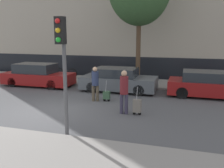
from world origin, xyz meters
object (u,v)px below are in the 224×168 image
at_px(pedestrian_left, 95,82).
at_px(parked_bicycle, 66,73).
at_px(parked_car_0, 38,76).
at_px(traffic_light, 62,53).
at_px(trolley_left, 107,95).
at_px(trolley_right, 137,106).
at_px(parked_car_1, 118,80).
at_px(parked_car_2, 206,85).
at_px(pedestrian_right, 124,89).

height_order(pedestrian_left, parked_bicycle, pedestrian_left).
bearing_deg(parked_car_0, traffic_light, -51.39).
distance_m(parked_car_0, traffic_light, 8.97).
height_order(trolley_left, traffic_light, traffic_light).
height_order(trolley_right, parked_bicycle, trolley_right).
height_order(parked_car_1, parked_car_2, parked_car_1).
xyz_separation_m(pedestrian_left, parked_bicycle, (-4.18, 5.04, -0.48)).
bearing_deg(trolley_left, parked_car_2, 27.70).
height_order(trolley_left, pedestrian_right, pedestrian_right).
distance_m(parked_car_0, trolley_right, 8.26).
distance_m(parked_car_0, pedestrian_right, 7.80).
xyz_separation_m(parked_car_2, parked_bicycle, (-9.43, 2.42, -0.14)).
height_order(parked_car_1, parked_bicycle, parked_car_1).
bearing_deg(trolley_right, traffic_light, -121.93).
distance_m(trolley_right, parked_bicycle, 9.28).
distance_m(pedestrian_right, traffic_light, 3.49).
relative_size(trolley_left, traffic_light, 0.28).
height_order(pedestrian_left, traffic_light, traffic_light).
xyz_separation_m(parked_car_1, trolley_left, (0.07, -2.39, -0.33)).
distance_m(trolley_left, parked_bicycle, 6.79).
bearing_deg(trolley_right, parked_bicycle, 135.02).
bearing_deg(trolley_left, pedestrian_left, -164.60).
bearing_deg(pedestrian_left, traffic_light, 82.47).
relative_size(trolley_right, parked_bicycle, 0.67).
height_order(parked_car_2, pedestrian_right, pedestrian_right).
bearing_deg(traffic_light, pedestrian_right, 66.63).
height_order(parked_car_0, parked_bicycle, parked_car_0).
relative_size(parked_car_0, trolley_left, 4.29).
xyz_separation_m(parked_car_0, parked_bicycle, (0.67, 2.56, -0.17)).
relative_size(parked_car_2, pedestrian_right, 2.17).
bearing_deg(trolley_right, pedestrian_left, 147.53).
relative_size(pedestrian_left, trolley_left, 1.64).
bearing_deg(parked_car_2, traffic_light, -123.60).
bearing_deg(trolley_left, trolley_right, -41.91).
height_order(parked_car_2, trolley_left, parked_car_2).
height_order(traffic_light, parked_bicycle, traffic_light).
distance_m(pedestrian_left, pedestrian_right, 2.39).
distance_m(traffic_light, parked_bicycle, 10.77).
distance_m(parked_car_2, pedestrian_right, 5.39).
height_order(parked_car_0, pedestrian_left, pedestrian_left).
height_order(parked_car_0, pedestrian_right, pedestrian_right).
relative_size(traffic_light, parked_bicycle, 2.11).
bearing_deg(parked_car_1, pedestrian_right, -71.31).
bearing_deg(parked_car_0, trolley_left, -23.41).
bearing_deg(traffic_light, parked_bicycle, 116.99).
relative_size(pedestrian_left, pedestrian_right, 0.94).
bearing_deg(trolley_right, parked_car_2, 55.29).
relative_size(parked_car_2, trolley_left, 3.78).
relative_size(parked_car_0, parked_car_1, 1.03).
relative_size(parked_car_2, traffic_light, 1.05).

